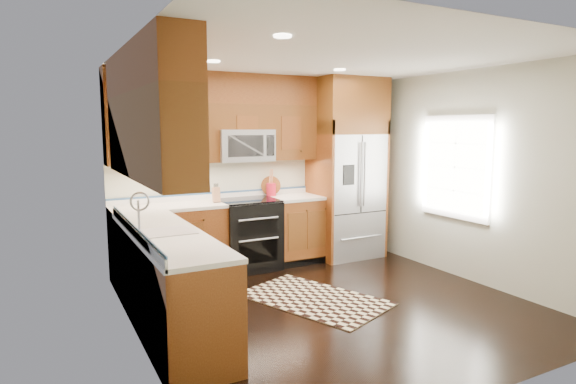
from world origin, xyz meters
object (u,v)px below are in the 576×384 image
range (249,234)px  refrigerator (346,168)px  utensil_crock (271,187)px  knife_block (216,194)px  rug (314,299)px

range → refrigerator: refrigerator is taller
refrigerator → utensil_crock: refrigerator is taller
range → refrigerator: size_ratio=0.36×
range → knife_block: 0.72m
rug → utensil_crock: size_ratio=4.15×
range → rug: 1.51m
knife_block → utensil_crock: size_ratio=0.64×
rug → knife_block: knife_block is taller
rug → utensil_crock: utensil_crock is taller
knife_block → refrigerator: bearing=-1.6°
range → utensil_crock: size_ratio=2.48×
refrigerator → knife_block: size_ratio=10.67×
range → rug: bearing=-83.3°
refrigerator → knife_block: refrigerator is taller
refrigerator → rug: 2.35m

